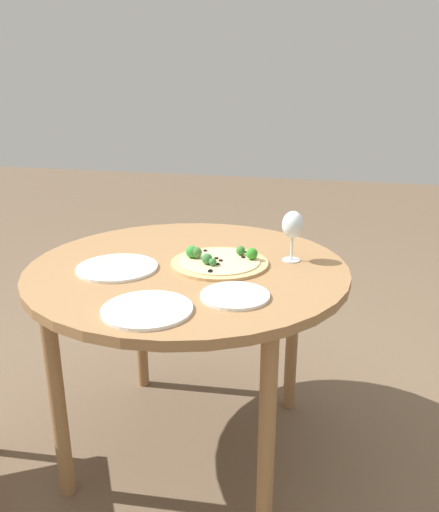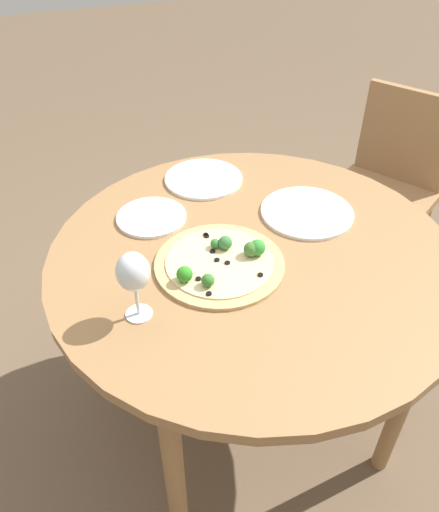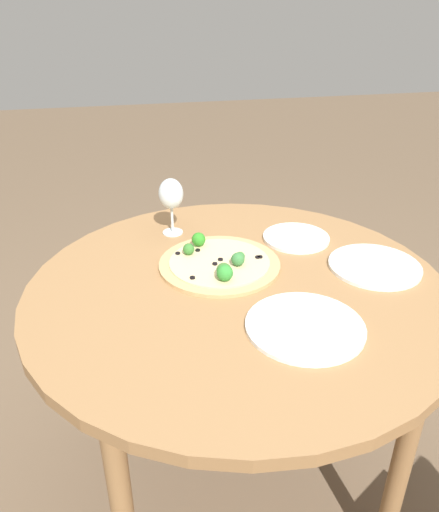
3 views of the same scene
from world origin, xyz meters
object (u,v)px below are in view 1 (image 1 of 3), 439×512
pizza (219,261)px  plate_side (117,268)px  wine_glass (293,226)px  plate_far (147,309)px  plate_near (235,296)px

pizza → plate_side: size_ratio=1.24×
wine_glass → plate_far: 0.62m
wine_glass → plate_side: wine_glass is taller
pizza → plate_far: 0.42m
wine_glass → plate_side: size_ratio=0.66×
pizza → plate_side: pizza is taller
plate_side → wine_glass: bearing=22.4°
pizza → wine_glass: bearing=22.4°
plate_near → wine_glass: bearing=71.4°
plate_near → plate_far: 0.26m
wine_glass → plate_near: wine_glass is taller
plate_side → plate_near: bearing=-17.2°
pizza → plate_far: (-0.09, -0.41, -0.01)m
wine_glass → plate_near: (-0.12, -0.36, -0.12)m
plate_near → plate_far: same height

